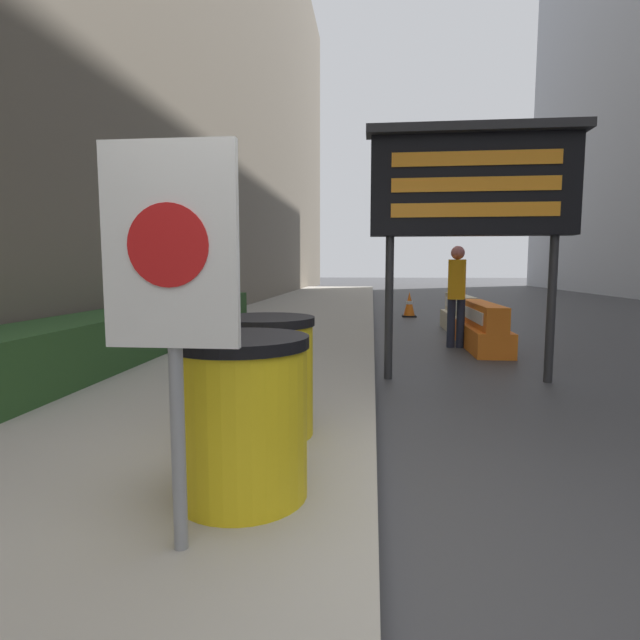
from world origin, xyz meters
TOP-DOWN VIEW (x-y plane):
  - ground_plane at (0.00, 0.00)m, footprint 120.00×120.00m
  - hedge_strip at (-3.32, 5.11)m, footprint 0.90×7.61m
  - barrel_drum_foreground at (-0.71, 0.35)m, footprint 0.71×0.71m
  - barrel_drum_middle at (-0.80, 1.32)m, footprint 0.71×0.71m
  - warning_sign at (-0.84, -0.19)m, footprint 0.56×0.08m
  - message_board at (1.11, 3.93)m, footprint 2.47×0.36m
  - jersey_barrier_orange_near at (1.79, 6.34)m, footprint 0.57×2.10m
  - jersey_barrier_cream at (1.79, 8.57)m, footprint 0.52×2.05m
  - traffic_cone_near at (0.97, 11.61)m, footprint 0.38×0.38m
  - traffic_light_near_curb at (0.44, 13.58)m, footprint 0.28×0.44m
  - pedestrian_worker at (1.38, 6.45)m, footprint 0.36×0.49m

SIDE VIEW (x-z plane):
  - ground_plane at x=0.00m, z-range 0.00..0.00m
  - traffic_cone_near at x=0.97m, z-range -0.01..0.67m
  - jersey_barrier_orange_near at x=1.79m, z-range -0.05..0.72m
  - jersey_barrier_cream at x=1.79m, z-range -0.05..0.73m
  - hedge_strip at x=-3.32m, z-range 0.17..0.78m
  - barrel_drum_foreground at x=-0.71m, z-range 0.17..1.02m
  - barrel_drum_middle at x=-0.80m, z-range 0.17..1.02m
  - pedestrian_worker at x=1.38m, z-range 0.15..1.87m
  - warning_sign at x=-0.84m, z-range 0.48..2.17m
  - message_board at x=1.11m, z-range 0.82..3.79m
  - traffic_light_near_curb at x=0.44m, z-range 0.92..5.05m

